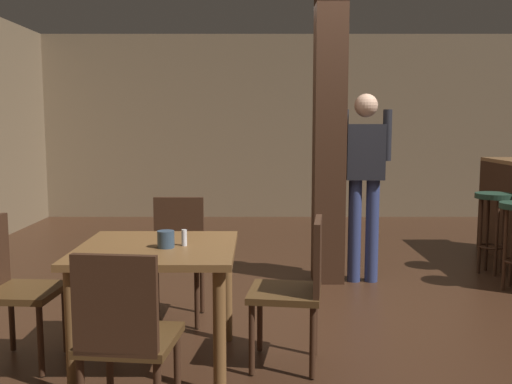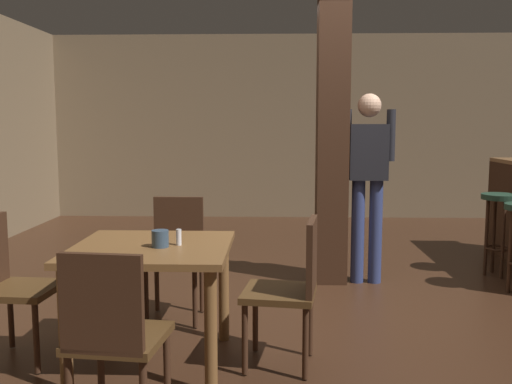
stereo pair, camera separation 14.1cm
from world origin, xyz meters
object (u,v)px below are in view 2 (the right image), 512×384
(dining_table, at_px, (152,265))
(chair_west, at_px, (9,280))
(bar_stool_mid, at_px, (499,215))
(chair_south, at_px, (113,332))
(chair_north, at_px, (176,251))
(standing_person, at_px, (368,174))
(chair_east, at_px, (292,284))
(napkin_cup, at_px, (160,239))
(salt_shaker, at_px, (179,237))

(dining_table, height_order, chair_west, chair_west)
(dining_table, distance_m, chair_west, 0.89)
(chair_west, xyz_separation_m, bar_stool_mid, (3.76, 2.11, 0.08))
(dining_table, height_order, chair_south, chair_south)
(chair_north, height_order, chair_south, same)
(chair_west, bearing_deg, standing_person, 36.59)
(chair_east, relative_size, standing_person, 0.52)
(standing_person, bearing_deg, dining_table, -130.60)
(chair_north, xyz_separation_m, standing_person, (1.58, 0.99, 0.50))
(standing_person, bearing_deg, napkin_cup, -128.68)
(chair_east, bearing_deg, dining_table, 178.54)
(chair_south, relative_size, chair_west, 1.00)
(chair_north, relative_size, napkin_cup, 8.90)
(napkin_cup, xyz_separation_m, salt_shaker, (0.10, 0.06, -0.00))
(salt_shaker, relative_size, bar_stool_mid, 0.12)
(chair_west, relative_size, napkin_cup, 8.90)
(salt_shaker, xyz_separation_m, standing_person, (1.41, 1.83, 0.22))
(dining_table, height_order, chair_north, chair_north)
(chair_south, relative_size, standing_person, 0.52)
(chair_north, bearing_deg, chair_south, -90.17)
(chair_east, distance_m, bar_stool_mid, 2.96)
(napkin_cup, bearing_deg, dining_table, 140.07)
(chair_west, height_order, salt_shaker, chair_west)
(salt_shaker, bearing_deg, bar_stool_mid, 37.93)
(chair_north, relative_size, standing_person, 0.52)
(chair_east, xyz_separation_m, chair_west, (-1.72, 0.03, 0.00))
(salt_shaker, height_order, bar_stool_mid, salt_shaker)
(dining_table, relative_size, chair_north, 1.04)
(standing_person, distance_m, bar_stool_mid, 1.39)
(chair_north, bearing_deg, dining_table, -89.86)
(chair_north, xyz_separation_m, salt_shaker, (0.16, -0.84, 0.28))
(chair_north, xyz_separation_m, chair_east, (0.84, -0.87, 0.00))
(bar_stool_mid, bearing_deg, salt_shaker, -142.07)
(salt_shaker, bearing_deg, standing_person, 52.39)
(dining_table, height_order, chair_east, chair_east)
(standing_person, bearing_deg, chair_north, -147.85)
(napkin_cup, distance_m, salt_shaker, 0.11)
(chair_east, relative_size, salt_shaker, 9.19)
(chair_south, bearing_deg, dining_table, 89.52)
(chair_south, relative_size, salt_shaker, 9.19)
(chair_west, distance_m, napkin_cup, 0.99)
(chair_east, relative_size, chair_west, 1.00)
(chair_east, height_order, salt_shaker, chair_east)
(chair_west, relative_size, salt_shaker, 9.19)
(chair_north, bearing_deg, salt_shaker, -78.97)
(dining_table, xyz_separation_m, bar_stool_mid, (2.88, 2.12, -0.02))
(salt_shaker, bearing_deg, chair_west, 179.57)
(bar_stool_mid, bearing_deg, chair_east, -133.63)
(chair_north, relative_size, chair_east, 1.00)
(chair_north, relative_size, chair_south, 1.00)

